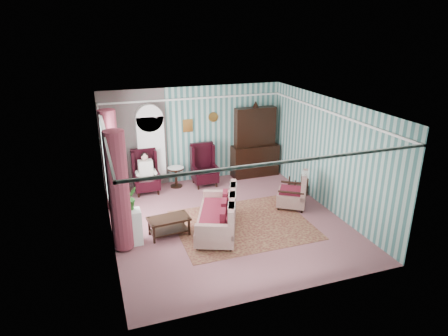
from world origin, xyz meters
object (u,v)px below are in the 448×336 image
object	(u,v)px
dresser_hutch	(255,140)
coffee_table	(169,226)
plant_stand	(129,228)
sofa	(217,213)
nest_table	(298,185)
round_side_table	(176,177)
wingback_right	(205,165)
floral_armchair	(292,192)
seated_woman	(146,173)
bookcase	(151,151)
wingback_left	(146,172)

from	to	relation	value
dresser_hutch	coffee_table	xyz separation A→B (m)	(-3.39, -2.92, -0.96)
plant_stand	sofa	size ratio (longest dim) A/B	0.41
dresser_hutch	nest_table	distance (m)	2.11
round_side_table	wingback_right	bearing A→B (deg)	-10.01
nest_table	floral_armchair	distance (m)	0.90
wingback_right	round_side_table	bearing A→B (deg)	169.99
round_side_table	nest_table	bearing A→B (deg)	-28.20
round_side_table	seated_woman	bearing A→B (deg)	-170.54
floral_armchair	plant_stand	bearing A→B (deg)	130.31
round_side_table	plant_stand	size ratio (longest dim) A/B	0.75
floral_armchair	coffee_table	size ratio (longest dim) A/B	0.92
bookcase	nest_table	xyz separation A→B (m)	(3.82, -1.94, -0.85)
round_side_table	plant_stand	world-z (taller)	plant_stand
nest_table	floral_armchair	world-z (taller)	floral_armchair
plant_stand	sofa	bearing A→B (deg)	-2.79
bookcase	plant_stand	world-z (taller)	bookcase
dresser_hutch	nest_table	world-z (taller)	dresser_hutch
bookcase	floral_armchair	size ratio (longest dim) A/B	2.59
bookcase	dresser_hutch	size ratio (longest dim) A/B	0.95
dresser_hutch	sofa	world-z (taller)	dresser_hutch
nest_table	bookcase	bearing A→B (deg)	153.08
wingback_left	nest_table	distance (m)	4.37
dresser_hutch	plant_stand	world-z (taller)	dresser_hutch
wingback_right	round_side_table	world-z (taller)	wingback_right
wingback_left	nest_table	xyz separation A→B (m)	(4.07, -1.55, -0.35)
wingback_right	coffee_table	size ratio (longest dim) A/B	1.33
wingback_right	nest_table	size ratio (longest dim) A/B	2.31
seated_woman	bookcase	bearing A→B (deg)	57.34
wingback_left	sofa	distance (m)	3.09
coffee_table	dresser_hutch	bearing A→B (deg)	40.73
wingback_left	round_side_table	bearing A→B (deg)	9.46
wingback_right	floral_armchair	distance (m)	2.84
dresser_hutch	wingback_right	size ratio (longest dim) A/B	1.89
sofa	floral_armchair	bearing A→B (deg)	-52.77
bookcase	floral_armchair	bearing A→B (deg)	-38.80
wingback_left	sofa	world-z (taller)	wingback_left
dresser_hutch	round_side_table	distance (m)	2.75
round_side_table	dresser_hutch	bearing A→B (deg)	2.64
wingback_left	round_side_table	size ratio (longest dim) A/B	2.08
nest_table	plant_stand	distance (m)	5.02
plant_stand	sofa	xyz separation A→B (m)	(2.00, -0.10, 0.08)
dresser_hutch	wingback_left	size ratio (longest dim) A/B	1.89
floral_armchair	round_side_table	bearing A→B (deg)	80.94
wingback_left	wingback_right	xyz separation A→B (m)	(1.75, 0.00, 0.00)
bookcase	sofa	bearing A→B (deg)	-73.65
wingback_right	sofa	distance (m)	2.90
wingback_right	plant_stand	distance (m)	3.76
dresser_hutch	round_side_table	bearing A→B (deg)	-177.36
seated_woman	round_side_table	world-z (taller)	seated_woman
wingback_left	plant_stand	distance (m)	2.87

